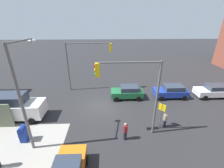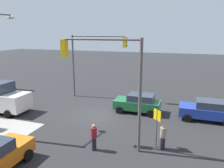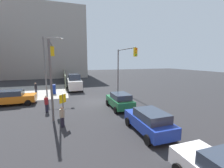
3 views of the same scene
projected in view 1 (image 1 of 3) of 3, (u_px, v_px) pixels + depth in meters
name	position (u px, v px, depth m)	size (l,w,h in m)	color
ground_plane	(102.00, 106.00, 17.15)	(120.00, 120.00, 0.00)	#28282B
traffic_signal_nw_corner	(134.00, 85.00, 11.28)	(4.94, 0.36, 6.50)	#59595B
traffic_signal_se_corner	(85.00, 57.00, 19.31)	(5.98, 0.36, 6.50)	#59595B
street_lamp_corner	(23.00, 91.00, 10.09)	(0.84, 2.64, 8.00)	slate
warning_sign_two_way	(162.00, 111.00, 13.31)	(0.48, 0.48, 2.40)	#4C4C4C
mailbox_blue	(24.00, 133.00, 12.03)	(0.56, 0.64, 1.43)	navy
coupe_green	(127.00, 92.00, 18.60)	(3.88, 2.02, 1.62)	#1E6638
coupe_blue	(171.00, 91.00, 18.79)	(4.09, 2.02, 1.62)	#1E389E
coupe_white	(214.00, 91.00, 18.91)	(4.34, 2.02, 1.62)	white
van_white_delivery	(14.00, 107.00, 14.67)	(5.40, 2.32, 2.62)	white
pedestrian_crossing	(165.00, 120.00, 13.57)	(0.36, 0.36, 1.57)	#9E937A
pedestrian_walking_north	(125.00, 131.00, 12.13)	(0.36, 0.36, 1.63)	maroon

